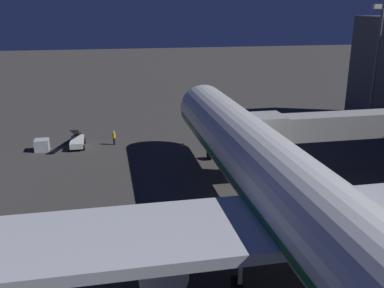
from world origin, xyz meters
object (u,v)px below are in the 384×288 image
at_px(jet_bridge, 325,127).
at_px(ground_crew_under_port_wing, 114,137).
at_px(airliner_at_gate, 297,202).
at_px(baggage_container_mid_row, 42,145).
at_px(belt_loader, 77,141).
at_px(apron_floodlight_mast, 376,60).
at_px(traffic_cone_nose_starboard, 183,144).
at_px(traffic_cone_nose_port, 216,142).

height_order(jet_bridge, ground_crew_under_port_wing, jet_bridge).
height_order(airliner_at_gate, baggage_container_mid_row, airliner_at_gate).
height_order(airliner_at_gate, belt_loader, airliner_at_gate).
distance_m(jet_bridge, belt_loader, 30.54).
bearing_deg(airliner_at_gate, ground_crew_under_port_wing, -70.86).
height_order(apron_floodlight_mast, belt_loader, apron_floodlight_mast).
xyz_separation_m(baggage_container_mid_row, traffic_cone_nose_starboard, (-17.64, 1.77, -0.46)).
xyz_separation_m(airliner_at_gate, traffic_cone_nose_starboard, (2.20, -28.95, -5.08)).
bearing_deg(belt_loader, traffic_cone_nose_starboard, 169.71).
bearing_deg(traffic_cone_nose_starboard, traffic_cone_nose_port, 180.00).
xyz_separation_m(airliner_at_gate, jet_bridge, (-10.44, -16.08, 0.10)).
bearing_deg(ground_crew_under_port_wing, jet_bridge, 144.38).
bearing_deg(apron_floodlight_mast, traffic_cone_nose_starboard, 3.97).
bearing_deg(airliner_at_gate, baggage_container_mid_row, -57.14).
bearing_deg(jet_bridge, traffic_cone_nose_starboard, -45.52).
bearing_deg(ground_crew_under_port_wing, traffic_cone_nose_starboard, 164.48).
xyz_separation_m(airliner_at_gate, belt_loader, (15.60, -31.38, -4.51)).
distance_m(baggage_container_mid_row, traffic_cone_nose_starboard, 17.74).
bearing_deg(traffic_cone_nose_starboard, apron_floodlight_mast, -176.03).
bearing_deg(jet_bridge, apron_floodlight_mast, -135.53).
bearing_deg(ground_crew_under_port_wing, airliner_at_gate, 109.14).
distance_m(airliner_at_gate, traffic_cone_nose_starboard, 29.47).
bearing_deg(ground_crew_under_port_wing, traffic_cone_nose_port, 169.56).
height_order(ground_crew_under_port_wing, traffic_cone_nose_port, ground_crew_under_port_wing).
bearing_deg(airliner_at_gate, traffic_cone_nose_starboard, -85.65).
xyz_separation_m(jet_bridge, baggage_container_mid_row, (30.28, -14.64, -4.72)).
relative_size(traffic_cone_nose_port, traffic_cone_nose_starboard, 1.00).
bearing_deg(jet_bridge, traffic_cone_nose_port, -57.38).
relative_size(jet_bridge, traffic_cone_nose_port, 34.67).
height_order(apron_floodlight_mast, traffic_cone_nose_port, apron_floodlight_mast).
relative_size(belt_loader, baggage_container_mid_row, 4.35).
bearing_deg(traffic_cone_nose_port, airliner_at_gate, 85.65).
height_order(belt_loader, traffic_cone_nose_port, belt_loader).
height_order(airliner_at_gate, ground_crew_under_port_wing, airliner_at_gate).
bearing_deg(belt_loader, baggage_container_mid_row, 8.84).
bearing_deg(baggage_container_mid_row, apron_floodlight_mast, -179.81).
distance_m(airliner_at_gate, apron_floodlight_mast, 40.34).
height_order(belt_loader, baggage_container_mid_row, belt_loader).
bearing_deg(belt_loader, jet_bridge, 149.56).
distance_m(ground_crew_under_port_wing, traffic_cone_nose_port, 13.33).
bearing_deg(traffic_cone_nose_starboard, jet_bridge, 134.48).
xyz_separation_m(apron_floodlight_mast, baggage_container_mid_row, (45.34, 0.15, -9.50)).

